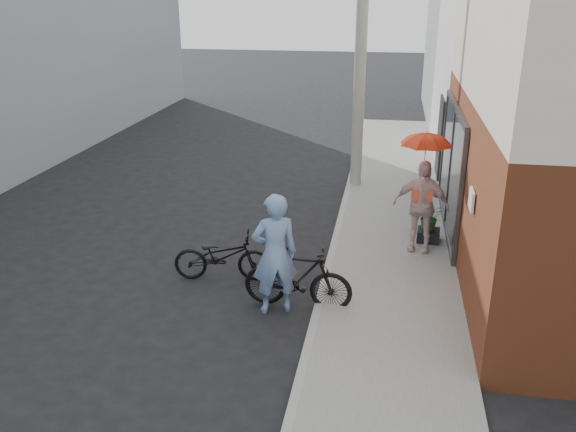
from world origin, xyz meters
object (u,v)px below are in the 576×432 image
(utility_pole, at_px, (361,46))
(officer, at_px, (275,254))
(bike_left, at_px, (222,256))
(bike_right, at_px, (298,278))
(planter, at_px, (428,235))
(kimono_woman, at_px, (421,206))

(utility_pole, relative_size, officer, 3.59)
(bike_left, relative_size, bike_right, 0.96)
(officer, xyz_separation_m, planter, (2.49, 3.00, -0.74))
(utility_pole, xyz_separation_m, planter, (1.65, -3.41, -3.27))
(officer, xyz_separation_m, bike_left, (-1.11, 0.93, -0.54))
(kimono_woman, bearing_deg, bike_right, -118.81)
(kimono_woman, bearing_deg, planter, 75.16)
(planter, bearing_deg, bike_left, -150.01)
(utility_pole, relative_size, kimono_woman, 3.99)
(utility_pole, bearing_deg, planter, -64.12)
(officer, xyz_separation_m, bike_right, (0.34, 0.15, -0.45))
(planter, bearing_deg, officer, -129.66)
(officer, distance_m, bike_left, 1.54)
(utility_pole, xyz_separation_m, bike_right, (-0.50, -6.26, -2.98))
(utility_pole, distance_m, planter, 5.00)
(bike_right, xyz_separation_m, kimono_woman, (1.94, 2.39, 0.48))
(officer, distance_m, bike_right, 0.58)
(officer, bearing_deg, planter, -151.64)
(bike_left, bearing_deg, planter, -67.88)
(bike_left, xyz_separation_m, kimono_woman, (3.38, 1.61, 0.56))
(bike_left, height_order, kimono_woman, kimono_woman)
(officer, height_order, planter, officer)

